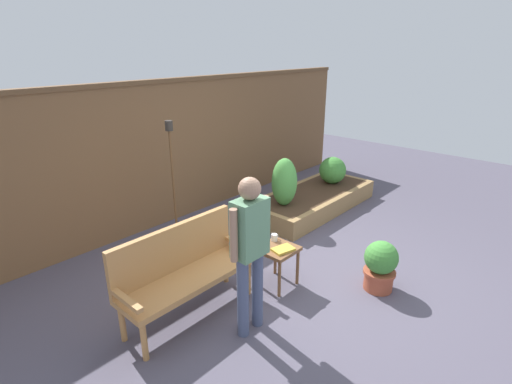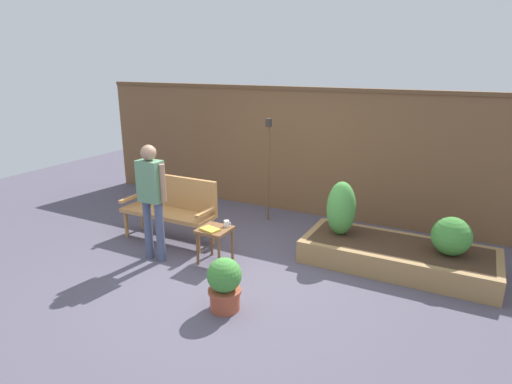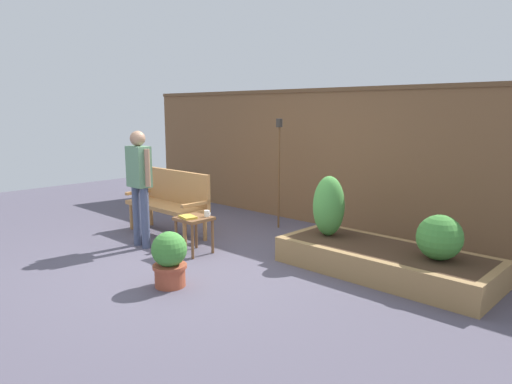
{
  "view_description": "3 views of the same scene",
  "coord_description": "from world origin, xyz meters",
  "px_view_note": "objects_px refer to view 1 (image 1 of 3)",
  "views": [
    {
      "loc": [
        -3.39,
        -2.23,
        2.6
      ],
      "look_at": [
        0.26,
        1.08,
        0.75
      ],
      "focal_mm": 27.43,
      "sensor_mm": 36.0,
      "label": 1
    },
    {
      "loc": [
        2.53,
        -4.17,
        2.56
      ],
      "look_at": [
        -0.01,
        0.69,
        0.89
      ],
      "focal_mm": 30.2,
      "sensor_mm": 36.0,
      "label": 2
    },
    {
      "loc": [
        4.22,
        -3.51,
        1.84
      ],
      "look_at": [
        0.46,
        0.48,
        0.87
      ],
      "focal_mm": 32.89,
      "sensor_mm": 36.0,
      "label": 3
    }
  ],
  "objects_px": {
    "garden_bench": "(183,265)",
    "person_by_bench": "(250,244)",
    "shrub_far_corner": "(333,170)",
    "side_table": "(278,254)",
    "book_on_table": "(283,249)",
    "shrub_near_bench": "(284,182)",
    "potted_boxwood": "(380,265)",
    "cup_on_table": "(274,237)",
    "tiki_torch": "(172,161)"
  },
  "relations": [
    {
      "from": "garden_bench",
      "to": "person_by_bench",
      "type": "height_order",
      "value": "person_by_bench"
    },
    {
      "from": "garden_bench",
      "to": "person_by_bench",
      "type": "relative_size",
      "value": 0.92
    },
    {
      "from": "shrub_far_corner",
      "to": "person_by_bench",
      "type": "bearing_deg",
      "value": -159.89
    },
    {
      "from": "garden_bench",
      "to": "side_table",
      "type": "height_order",
      "value": "garden_bench"
    },
    {
      "from": "book_on_table",
      "to": "shrub_far_corner",
      "type": "bearing_deg",
      "value": 35.25
    },
    {
      "from": "shrub_near_bench",
      "to": "shrub_far_corner",
      "type": "height_order",
      "value": "shrub_near_bench"
    },
    {
      "from": "garden_bench",
      "to": "potted_boxwood",
      "type": "xyz_separation_m",
      "value": [
        1.72,
        -1.3,
        -0.23
      ]
    },
    {
      "from": "cup_on_table",
      "to": "shrub_near_bench",
      "type": "distance_m",
      "value": 1.54
    },
    {
      "from": "cup_on_table",
      "to": "tiki_torch",
      "type": "relative_size",
      "value": 0.06
    },
    {
      "from": "book_on_table",
      "to": "person_by_bench",
      "type": "distance_m",
      "value": 0.89
    },
    {
      "from": "potted_boxwood",
      "to": "shrub_far_corner",
      "type": "distance_m",
      "value": 2.8
    },
    {
      "from": "book_on_table",
      "to": "shrub_near_bench",
      "type": "relative_size",
      "value": 0.32
    },
    {
      "from": "side_table",
      "to": "shrub_near_bench",
      "type": "relative_size",
      "value": 0.65
    },
    {
      "from": "garden_bench",
      "to": "potted_boxwood",
      "type": "distance_m",
      "value": 2.17
    },
    {
      "from": "garden_bench",
      "to": "shrub_far_corner",
      "type": "bearing_deg",
      "value": 9.05
    },
    {
      "from": "person_by_bench",
      "to": "shrub_far_corner",
      "type": "bearing_deg",
      "value": 20.11
    },
    {
      "from": "shrub_near_bench",
      "to": "side_table",
      "type": "bearing_deg",
      "value": -144.08
    },
    {
      "from": "tiki_torch",
      "to": "potted_boxwood",
      "type": "bearing_deg",
      "value": -73.53
    },
    {
      "from": "garden_bench",
      "to": "side_table",
      "type": "distance_m",
      "value": 1.1
    },
    {
      "from": "side_table",
      "to": "person_by_bench",
      "type": "height_order",
      "value": "person_by_bench"
    },
    {
      "from": "shrub_far_corner",
      "to": "garden_bench",
      "type": "bearing_deg",
      "value": -170.95
    },
    {
      "from": "tiki_torch",
      "to": "garden_bench",
      "type": "bearing_deg",
      "value": -124.27
    },
    {
      "from": "book_on_table",
      "to": "shrub_near_bench",
      "type": "xyz_separation_m",
      "value": [
        1.39,
        1.08,
        0.18
      ]
    },
    {
      "from": "garden_bench",
      "to": "cup_on_table",
      "type": "distance_m",
      "value": 1.15
    },
    {
      "from": "book_on_table",
      "to": "tiki_torch",
      "type": "relative_size",
      "value": 0.14
    },
    {
      "from": "shrub_far_corner",
      "to": "person_by_bench",
      "type": "xyz_separation_m",
      "value": [
        -3.52,
        -1.29,
        0.4
      ]
    },
    {
      "from": "shrub_near_bench",
      "to": "potted_boxwood",
      "type": "bearing_deg",
      "value": -109.47
    },
    {
      "from": "book_on_table",
      "to": "person_by_bench",
      "type": "bearing_deg",
      "value": -151.02
    },
    {
      "from": "shrub_near_bench",
      "to": "tiki_torch",
      "type": "distance_m",
      "value": 1.72
    },
    {
      "from": "shrub_near_bench",
      "to": "tiki_torch",
      "type": "relative_size",
      "value": 0.44
    },
    {
      "from": "side_table",
      "to": "shrub_near_bench",
      "type": "xyz_separation_m",
      "value": [
        1.38,
        1.0,
        0.27
      ]
    },
    {
      "from": "potted_boxwood",
      "to": "shrub_near_bench",
      "type": "xyz_separation_m",
      "value": [
        0.67,
        1.9,
        0.36
      ]
    },
    {
      "from": "book_on_table",
      "to": "tiki_torch",
      "type": "height_order",
      "value": "tiki_torch"
    },
    {
      "from": "side_table",
      "to": "book_on_table",
      "type": "xyz_separation_m",
      "value": [
        -0.01,
        -0.09,
        0.1
      ]
    },
    {
      "from": "shrub_far_corner",
      "to": "tiki_torch",
      "type": "xyz_separation_m",
      "value": [
        -2.84,
        0.76,
        0.63
      ]
    },
    {
      "from": "garden_bench",
      "to": "book_on_table",
      "type": "distance_m",
      "value": 1.11
    },
    {
      "from": "shrub_far_corner",
      "to": "tiki_torch",
      "type": "height_order",
      "value": "tiki_torch"
    },
    {
      "from": "cup_on_table",
      "to": "potted_boxwood",
      "type": "xyz_separation_m",
      "value": [
        0.6,
        -1.04,
        -0.21
      ]
    },
    {
      "from": "garden_bench",
      "to": "person_by_bench",
      "type": "bearing_deg",
      "value": -69.97
    },
    {
      "from": "person_by_bench",
      "to": "book_on_table",
      "type": "bearing_deg",
      "value": 15.14
    },
    {
      "from": "book_on_table",
      "to": "potted_boxwood",
      "type": "xyz_separation_m",
      "value": [
        0.72,
        -0.82,
        -0.18
      ]
    },
    {
      "from": "potted_boxwood",
      "to": "shrub_near_bench",
      "type": "distance_m",
      "value": 2.05
    },
    {
      "from": "book_on_table",
      "to": "shrub_near_bench",
      "type": "distance_m",
      "value": 1.77
    },
    {
      "from": "potted_boxwood",
      "to": "person_by_bench",
      "type": "bearing_deg",
      "value": 157.27
    },
    {
      "from": "shrub_near_bench",
      "to": "book_on_table",
      "type": "bearing_deg",
      "value": -142.01
    },
    {
      "from": "cup_on_table",
      "to": "garden_bench",
      "type": "bearing_deg",
      "value": 166.76
    },
    {
      "from": "garden_bench",
      "to": "book_on_table",
      "type": "height_order",
      "value": "garden_bench"
    },
    {
      "from": "potted_boxwood",
      "to": "tiki_torch",
      "type": "bearing_deg",
      "value": 106.47
    },
    {
      "from": "book_on_table",
      "to": "shrub_near_bench",
      "type": "height_order",
      "value": "shrub_near_bench"
    },
    {
      "from": "potted_boxwood",
      "to": "side_table",
      "type": "bearing_deg",
      "value": 127.84
    }
  ]
}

